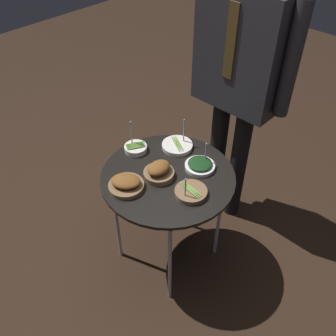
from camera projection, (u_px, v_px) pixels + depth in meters
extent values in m
plane|color=black|center=(168.00, 253.00, 2.35)|extent=(8.00, 8.00, 0.00)
cylinder|color=black|center=(168.00, 177.00, 1.92)|extent=(0.69, 0.69, 0.02)
cylinder|color=#B7B7BC|center=(170.00, 263.00, 1.92)|extent=(0.02, 0.02, 0.65)
cylinder|color=#B7B7BC|center=(117.00, 220.00, 2.13)|extent=(0.02, 0.02, 0.65)
cylinder|color=#B7B7BC|center=(219.00, 218.00, 2.14)|extent=(0.02, 0.02, 0.65)
cylinder|color=#B7B7BC|center=(167.00, 184.00, 2.36)|extent=(0.02, 0.02, 0.65)
cylinder|color=brown|center=(159.00, 174.00, 1.90)|extent=(0.16, 0.16, 0.03)
ellipsoid|color=brown|center=(159.00, 168.00, 1.87)|extent=(0.10, 0.13, 0.05)
cylinder|color=brown|center=(191.00, 192.00, 1.80)|extent=(0.16, 0.16, 0.02)
ellipsoid|color=#7AA847|center=(193.00, 189.00, 1.80)|extent=(0.14, 0.03, 0.01)
ellipsoid|color=#7AA847|center=(191.00, 190.00, 1.79)|extent=(0.14, 0.03, 0.01)
ellipsoid|color=#7AA847|center=(189.00, 191.00, 1.79)|extent=(0.14, 0.03, 0.01)
cylinder|color=#ADADB2|center=(185.00, 189.00, 1.74)|extent=(0.01, 0.01, 0.13)
cylinder|color=white|center=(200.00, 166.00, 1.95)|extent=(0.16, 0.16, 0.02)
ellipsoid|color=#143816|center=(200.00, 163.00, 1.93)|extent=(0.13, 0.13, 0.02)
cylinder|color=#ADADB2|center=(206.00, 154.00, 1.93)|extent=(0.01, 0.01, 0.13)
cylinder|color=silver|center=(136.00, 148.00, 2.05)|extent=(0.12, 0.12, 0.03)
ellipsoid|color=olive|center=(136.00, 148.00, 2.02)|extent=(0.06, 0.10, 0.01)
ellipsoid|color=olive|center=(136.00, 147.00, 2.03)|extent=(0.06, 0.10, 0.01)
ellipsoid|color=olive|center=(135.00, 145.00, 2.04)|extent=(0.06, 0.10, 0.01)
ellipsoid|color=olive|center=(135.00, 144.00, 2.04)|extent=(0.06, 0.10, 0.01)
ellipsoid|color=olive|center=(135.00, 143.00, 2.05)|extent=(0.06, 0.10, 0.01)
cylinder|color=#ADADB2|center=(131.00, 135.00, 2.02)|extent=(0.01, 0.01, 0.17)
cylinder|color=brown|center=(126.00, 186.00, 1.83)|extent=(0.18, 0.18, 0.02)
ellipsoid|color=brown|center=(126.00, 181.00, 1.81)|extent=(0.18, 0.17, 0.04)
cylinder|color=silver|center=(177.00, 146.00, 2.07)|extent=(0.17, 0.17, 0.02)
ellipsoid|color=olive|center=(179.00, 143.00, 2.07)|extent=(0.13, 0.08, 0.01)
ellipsoid|color=olive|center=(177.00, 143.00, 2.06)|extent=(0.13, 0.08, 0.01)
ellipsoid|color=olive|center=(176.00, 144.00, 2.06)|extent=(0.13, 0.08, 0.01)
cylinder|color=#ADADB2|center=(184.00, 132.00, 2.05)|extent=(0.01, 0.01, 0.16)
cylinder|color=black|center=(217.00, 153.00, 2.43)|extent=(0.10, 0.10, 0.83)
cylinder|color=black|center=(238.00, 165.00, 2.35)|extent=(0.10, 0.10, 0.83)
cube|color=#28282D|center=(243.00, 50.00, 1.91)|extent=(0.47, 0.23, 0.63)
cube|color=#4C3819|center=(231.00, 42.00, 1.79)|extent=(0.06, 0.01, 0.38)
cylinder|color=#28282D|center=(201.00, 31.00, 2.03)|extent=(0.08, 0.08, 0.58)
cylinder|color=#28282D|center=(292.00, 62.00, 1.75)|extent=(0.08, 0.08, 0.58)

